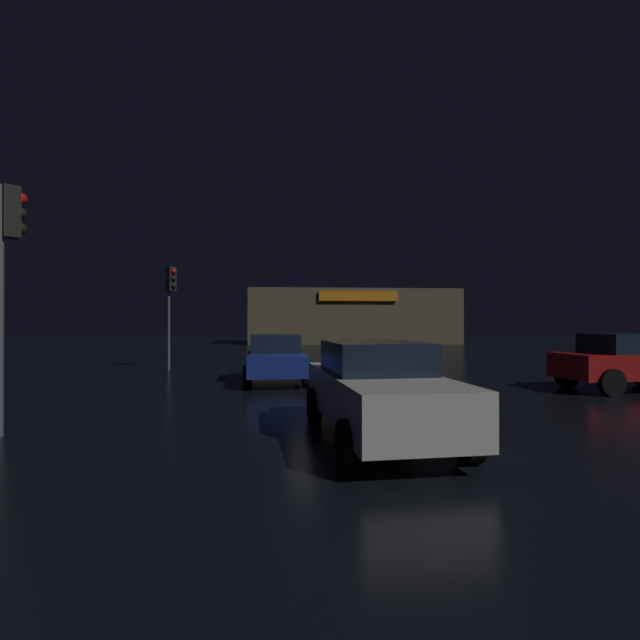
{
  "coord_description": "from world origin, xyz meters",
  "views": [
    {
      "loc": [
        -1.61,
        -14.14,
        1.89
      ],
      "look_at": [
        0.21,
        6.23,
        1.99
      ],
      "focal_mm": 26.92,
      "sensor_mm": 36.0,
      "label": 1
    }
  ],
  "objects_px": {
    "car_crossing": "(628,361)",
    "traffic_signal_opposite": "(171,291)",
    "store_building": "(352,317)",
    "car_far": "(378,389)",
    "traffic_signal_main": "(5,263)",
    "car_near": "(275,358)"
  },
  "relations": [
    {
      "from": "car_far",
      "to": "car_crossing",
      "type": "distance_m",
      "value": 9.35
    },
    {
      "from": "car_near",
      "to": "car_far",
      "type": "relative_size",
      "value": 0.91
    },
    {
      "from": "traffic_signal_main",
      "to": "car_near",
      "type": "bearing_deg",
      "value": 56.44
    },
    {
      "from": "traffic_signal_opposite",
      "to": "car_far",
      "type": "height_order",
      "value": "traffic_signal_opposite"
    },
    {
      "from": "store_building",
      "to": "traffic_signal_main",
      "type": "height_order",
      "value": "store_building"
    },
    {
      "from": "traffic_signal_opposite",
      "to": "car_near",
      "type": "relative_size",
      "value": 0.98
    },
    {
      "from": "car_far",
      "to": "car_crossing",
      "type": "xyz_separation_m",
      "value": [
        8.04,
        4.78,
        0.02
      ]
    },
    {
      "from": "car_crossing",
      "to": "traffic_signal_opposite",
      "type": "bearing_deg",
      "value": 152.97
    },
    {
      "from": "store_building",
      "to": "car_crossing",
      "type": "distance_m",
      "value": 30.87
    },
    {
      "from": "traffic_signal_main",
      "to": "car_crossing",
      "type": "relative_size",
      "value": 1.06
    },
    {
      "from": "store_building",
      "to": "car_far",
      "type": "xyz_separation_m",
      "value": [
        -5.12,
        -35.47,
        -1.6
      ]
    },
    {
      "from": "traffic_signal_main",
      "to": "car_crossing",
      "type": "xyz_separation_m",
      "value": [
        14.2,
        4.0,
        -2.07
      ]
    },
    {
      "from": "car_far",
      "to": "car_crossing",
      "type": "bearing_deg",
      "value": 30.7
    },
    {
      "from": "traffic_signal_main",
      "to": "car_near",
      "type": "xyz_separation_m",
      "value": [
        4.48,
        6.75,
        -2.12
      ]
    },
    {
      "from": "traffic_signal_main",
      "to": "car_far",
      "type": "relative_size",
      "value": 0.91
    },
    {
      "from": "car_near",
      "to": "car_crossing",
      "type": "xyz_separation_m",
      "value": [
        9.73,
        -2.75,
        0.05
      ]
    },
    {
      "from": "traffic_signal_opposite",
      "to": "car_near",
      "type": "xyz_separation_m",
      "value": [
        4.16,
        -4.33,
        -2.38
      ]
    },
    {
      "from": "traffic_signal_main",
      "to": "car_far",
      "type": "height_order",
      "value": "traffic_signal_main"
    },
    {
      "from": "store_building",
      "to": "car_crossing",
      "type": "relative_size",
      "value": 4.65
    },
    {
      "from": "traffic_signal_opposite",
      "to": "car_crossing",
      "type": "xyz_separation_m",
      "value": [
        13.89,
        -7.09,
        -2.33
      ]
    },
    {
      "from": "traffic_signal_opposite",
      "to": "traffic_signal_main",
      "type": "bearing_deg",
      "value": -91.63
    },
    {
      "from": "traffic_signal_main",
      "to": "traffic_signal_opposite",
      "type": "bearing_deg",
      "value": 88.37
    }
  ]
}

